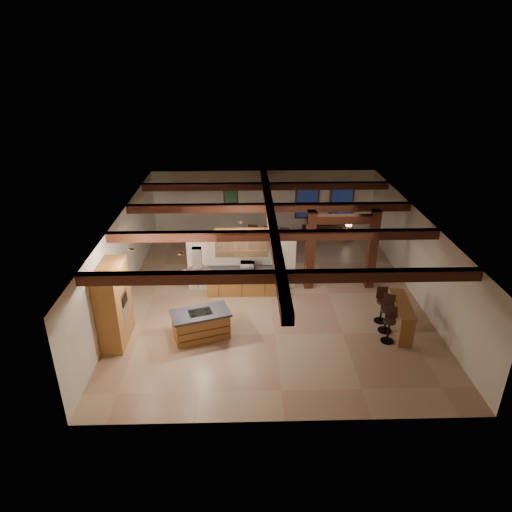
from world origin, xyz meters
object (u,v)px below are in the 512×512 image
Objects in this scene: sofa at (325,229)px; bar_counter at (401,312)px; dining_table at (266,249)px; kitchen_island at (201,324)px.

sofa is 1.07× the size of bar_counter.
bar_counter is at bearing -51.56° from dining_table.
kitchen_island is 6.03m from bar_counter.
bar_counter reaches higher than dining_table.
kitchen_island reaches higher than dining_table.
bar_counter is (3.83, -5.57, 0.33)m from dining_table.
dining_table is at bearing 68.91° from kitchen_island.
bar_counter reaches higher than sofa.
kitchen_island is at bearing -178.86° from bar_counter.
bar_counter is at bearing 92.92° from sofa.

